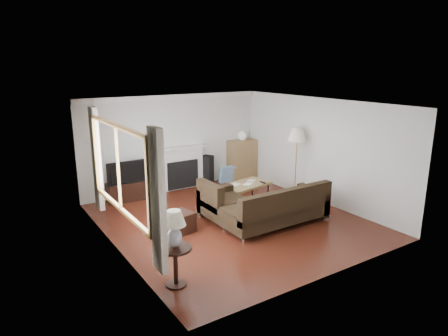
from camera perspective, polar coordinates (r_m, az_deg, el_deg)
room at (r=8.25m, az=1.13°, el=0.56°), size 5.10×5.60×2.54m
window at (r=6.96m, az=-14.89°, el=-0.06°), size 0.12×2.74×1.54m
curtain_near at (r=5.65m, az=-9.43°, el=-4.75°), size 0.10×0.35×2.10m
curtain_far at (r=8.43m, az=-17.75°, el=1.21°), size 0.10×0.35×2.10m
fireplace at (r=10.71m, az=-6.12°, el=0.06°), size 1.40×0.26×1.15m
tv_stand at (r=10.09m, az=-13.78°, el=-3.25°), size 0.91×0.41×0.46m
television at (r=9.95m, az=-13.96°, el=-0.47°), size 0.96×0.13×0.55m
speaker_left at (r=10.26m, az=-10.79°, el=-1.57°), size 0.34×0.36×0.87m
speaker_right at (r=11.02m, az=-2.36°, el=-0.31°), size 0.33×0.35×0.83m
bookshelf at (r=11.56m, az=2.59°, el=1.20°), size 0.83×0.39×1.14m
globe_lamp at (r=11.42m, az=2.63°, el=4.62°), size 0.26×0.26×0.26m
sectional_sofa at (r=8.35m, az=7.40°, el=-5.47°), size 2.50×1.83×0.81m
coffee_table at (r=9.65m, az=3.10°, el=-3.59°), size 1.33×0.89×0.48m
footstool at (r=8.08m, az=-6.27°, el=-7.69°), size 0.57×0.57×0.40m
floor_lamp at (r=9.99m, az=10.23°, el=0.69°), size 0.57×0.57×1.78m
side_table at (r=6.21m, az=-6.94°, el=-13.76°), size 0.51×0.51×0.63m
table_lamp at (r=5.95m, az=-7.12°, el=-8.68°), size 0.35×0.35×0.56m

